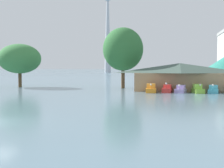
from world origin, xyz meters
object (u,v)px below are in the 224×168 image
at_px(pedal_boat_lavender, 181,90).
at_px(shoreline_tree_mid, 123,49).
at_px(pedal_boat_red, 167,89).
at_px(pedal_boat_cyan, 213,90).
at_px(boathouse, 180,76).
at_px(pedal_boat_orange, 151,89).
at_px(distant_broadcast_tower, 108,14).
at_px(shoreline_tree_tall_left, 20,59).
at_px(pedal_boat_lime, 198,90).

height_order(pedal_boat_lavender, shoreline_tree_mid, shoreline_tree_mid).
height_order(pedal_boat_red, pedal_boat_cyan, pedal_boat_red).
relative_size(boathouse, shoreline_tree_mid, 1.39).
xyz_separation_m(pedal_boat_orange, distant_broadcast_tower, (-50.43, 215.27, 50.66)).
xyz_separation_m(shoreline_tree_tall_left, shoreline_tree_mid, (21.93, 0.39, 1.78)).
distance_m(pedal_boat_lime, pedal_boat_cyan, 2.43).
distance_m(pedal_boat_lavender, shoreline_tree_tall_left, 34.37).
distance_m(pedal_boat_orange, pedal_boat_lavender, 4.82).
relative_size(pedal_boat_cyan, shoreline_tree_tall_left, 0.32).
height_order(pedal_boat_lavender, pedal_boat_cyan, pedal_boat_cyan).
bearing_deg(boathouse, pedal_boat_cyan, -40.28).
bearing_deg(distant_broadcast_tower, pedal_boat_lime, -74.91).
relative_size(pedal_boat_cyan, distant_broadcast_tower, 0.02).
relative_size(pedal_boat_lime, distant_broadcast_tower, 0.02).
bearing_deg(pedal_boat_orange, pedal_boat_lavender, 93.96).
relative_size(pedal_boat_lavender, shoreline_tree_tall_left, 0.28).
bearing_deg(pedal_boat_orange, shoreline_tree_mid, -149.34).
distance_m(pedal_boat_orange, boathouse, 7.15).
distance_m(pedal_boat_red, pedal_boat_cyan, 7.31).
relative_size(shoreline_tree_tall_left, shoreline_tree_mid, 0.76).
height_order(pedal_boat_orange, pedal_boat_lavender, pedal_boat_orange).
distance_m(pedal_boat_lavender, boathouse, 4.86).
height_order(pedal_boat_orange, pedal_boat_red, pedal_boat_red).
bearing_deg(pedal_boat_lime, shoreline_tree_tall_left, -115.70).
height_order(pedal_boat_red, shoreline_tree_mid, shoreline_tree_mid).
height_order(boathouse, distant_broadcast_tower, distant_broadcast_tower).
bearing_deg(shoreline_tree_mid, pedal_boat_red, -45.71).
xyz_separation_m(pedal_boat_lime, distant_broadcast_tower, (-57.94, 214.83, 50.66)).
relative_size(boathouse, shoreline_tree_tall_left, 1.85).
distance_m(pedal_boat_orange, pedal_boat_red, 2.69).
distance_m(pedal_boat_orange, pedal_boat_cyan, 9.95).
bearing_deg(shoreline_tree_tall_left, distant_broadcast_tower, 96.20).
xyz_separation_m(shoreline_tree_mid, distant_broadcast_tower, (-44.33, 205.77, 43.46)).
bearing_deg(pedal_boat_lavender, pedal_boat_red, -75.94).
bearing_deg(distant_broadcast_tower, pedal_boat_orange, -76.82).
distance_m(pedal_boat_lime, shoreline_tree_tall_left, 36.98).
height_order(pedal_boat_lime, pedal_boat_cyan, pedal_boat_lime).
height_order(pedal_boat_red, shoreline_tree_tall_left, shoreline_tree_tall_left).
height_order(pedal_boat_orange, shoreline_tree_mid, shoreline_tree_mid).
relative_size(pedal_boat_cyan, shoreline_tree_mid, 0.25).
xyz_separation_m(pedal_boat_cyan, distant_broadcast_tower, (-60.36, 214.72, 50.72)).
bearing_deg(pedal_boat_orange, distant_broadcast_tower, -168.83).
height_order(shoreline_tree_tall_left, shoreline_tree_mid, shoreline_tree_mid).
bearing_deg(shoreline_tree_tall_left, boathouse, -7.32).
bearing_deg(pedal_boat_lime, pedal_boat_cyan, 80.54).
distance_m(pedal_boat_lavender, pedal_boat_cyan, 5.14).
xyz_separation_m(pedal_boat_red, distant_broadcast_tower, (-53.06, 214.71, 50.70)).
bearing_deg(shoreline_tree_tall_left, pedal_boat_cyan, -12.71).
bearing_deg(pedal_boat_cyan, pedal_boat_red, -79.29).
bearing_deg(boathouse, pedal_boat_lavender, -90.12).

